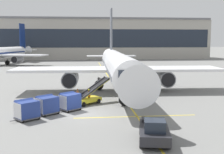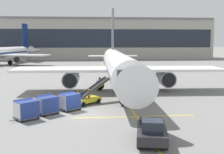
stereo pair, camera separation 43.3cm
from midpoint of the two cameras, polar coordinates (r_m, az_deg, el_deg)
ground_plane at (r=28.77m, az=-5.57°, el=-7.46°), size 600.00×600.00×0.00m
parked_airplane at (r=41.30m, az=1.61°, el=2.23°), size 30.47×40.01×13.59m
belt_loader at (r=33.16m, az=-4.47°, el=-3.95°), size 4.81×4.50×2.92m
baggage_cart_lead at (r=30.28m, az=-8.24°, el=-4.81°), size 2.62×2.50×1.91m
baggage_cart_second at (r=29.10m, az=-12.72°, el=-5.41°), size 2.62×2.50×1.91m
baggage_cart_third at (r=27.62m, az=-16.58°, el=-6.23°), size 2.62×2.50×1.91m
pushback_tug at (r=21.13m, az=8.64°, el=-10.69°), size 2.92×4.73×1.83m
ground_crew_by_loader at (r=29.42m, az=-11.56°, el=-5.25°), size 0.39×0.52×1.74m
ground_crew_by_carts at (r=33.21m, az=-4.36°, el=-3.68°), size 0.37×0.53×1.74m
safety_cone_engine_keepout at (r=39.36m, az=-6.58°, el=-2.88°), size 0.69×0.69×0.78m
apron_guidance_line_lead_in at (r=41.10m, az=1.89°, el=-2.93°), size 0.20×110.00×0.01m
apron_guidance_line_stop_bar at (r=27.79m, az=5.05°, el=-7.98°), size 12.00×0.20×0.01m
terminal_building at (r=118.84m, az=-2.10°, el=7.74°), size 90.16×16.95×16.43m
distant_airplane at (r=92.11m, az=-21.51°, el=4.47°), size 30.47×38.41×13.35m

